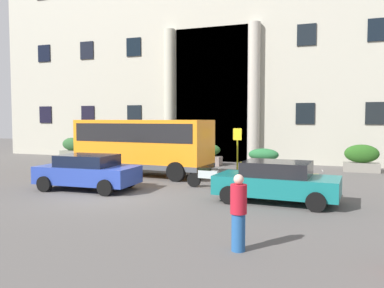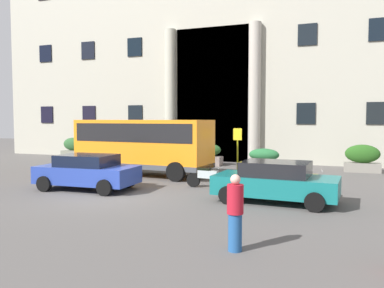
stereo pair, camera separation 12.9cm
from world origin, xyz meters
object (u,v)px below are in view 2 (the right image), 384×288
hedge_planter_entrance_right (73,149)px  parked_sedan_far (87,172)px  bus_stop_sign (238,146)px  scooter_by_planter (207,177)px  hedge_planter_entrance_left (362,159)px  motorcycle_far_end (306,181)px  orange_minibus (143,142)px  white_taxi_kerbside (276,181)px  pedestrian_man_crossing (235,213)px  hedge_planter_west (206,154)px  hedge_planter_far_east (264,159)px  hedge_planter_far_west (159,152)px

hedge_planter_entrance_right → parked_sedan_far: 12.50m
bus_stop_sign → scooter_by_planter: (-0.23, -4.19, -1.03)m
hedge_planter_entrance_left → hedge_planter_entrance_right: (-18.74, -0.07, 0.03)m
motorcycle_far_end → scooter_by_planter: same height
orange_minibus → white_taxi_kerbside: (7.34, -4.24, -0.95)m
white_taxi_kerbside → parked_sedan_far: size_ratio=1.04×
pedestrian_man_crossing → hedge_planter_entrance_left: bearing=-174.5°
parked_sedan_far → motorcycle_far_end: (8.36, 2.36, -0.28)m
hedge_planter_west → white_taxi_kerbside: size_ratio=0.46×
hedge_planter_west → hedge_planter_entrance_right: hedge_planter_entrance_right is taller
hedge_planter_entrance_right → pedestrian_man_crossing: bearing=-43.5°
hedge_planter_entrance_right → white_taxi_kerbside: 18.16m
motorcycle_far_end → pedestrian_man_crossing: size_ratio=1.14×
hedge_planter_far_east → white_taxi_kerbside: (2.03, -8.91, 0.16)m
hedge_planter_entrance_right → white_taxi_kerbside: size_ratio=0.39×
orange_minibus → scooter_by_planter: 5.07m
bus_stop_sign → hedge_planter_far_east: bearing=74.4°
hedge_planter_west → hedge_planter_entrance_left: size_ratio=1.06×
white_taxi_kerbside → bus_stop_sign: bearing=118.8°
scooter_by_planter → hedge_planter_west: bearing=114.5°
hedge_planter_entrance_right → pedestrian_man_crossing: (15.52, -14.73, 0.10)m
hedge_planter_far_east → white_taxi_kerbside: white_taxi_kerbside is taller
parked_sedan_far → scooter_by_planter: 4.90m
hedge_planter_entrance_left → motorcycle_far_end: bearing=-107.9°
orange_minibus → hedge_planter_entrance_left: (10.52, 5.19, -0.96)m
white_taxi_kerbside → hedge_planter_west: bearing=124.4°
bus_stop_sign → motorcycle_far_end: size_ratio=1.24×
hedge_planter_far_east → motorcycle_far_end: 7.35m
hedge_planter_far_east → parked_sedan_far: bearing=-121.1°
orange_minibus → hedge_planter_west: bearing=76.8°
motorcycle_far_end → white_taxi_kerbside: bearing=-118.2°
hedge_planter_entrance_right → scooter_by_planter: 14.61m
hedge_planter_entrance_right → bus_stop_sign: bearing=-14.9°
hedge_planter_west → scooter_by_planter: hedge_planter_west is taller
parked_sedan_far → scooter_by_planter: parked_sedan_far is taller
bus_stop_sign → hedge_planter_west: bearing=129.3°
orange_minibus → motorcycle_far_end: 8.53m
hedge_planter_entrance_right → hedge_planter_entrance_left: bearing=0.2°
motorcycle_far_end → hedge_planter_far_east: bearing=105.8°
hedge_planter_west → hedge_planter_entrance_left: bearing=-0.3°
motorcycle_far_end → pedestrian_man_crossing: bearing=-103.7°
white_taxi_kerbside → motorcycle_far_end: (0.83, 2.13, -0.27)m
hedge_planter_west → parked_sedan_far: bearing=-100.7°
bus_stop_sign → hedge_planter_west: bus_stop_sign is taller
hedge_planter_entrance_right → motorcycle_far_end: hedge_planter_entrance_right is taller
hedge_planter_entrance_right → orange_minibus: bearing=-31.9°
hedge_planter_entrance_left → motorcycle_far_end: hedge_planter_entrance_left is taller
bus_stop_sign → hedge_planter_far_east: 3.19m
hedge_planter_far_west → white_taxi_kerbside: size_ratio=0.46×
orange_minibus → bus_stop_sign: (4.49, 1.73, -0.19)m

